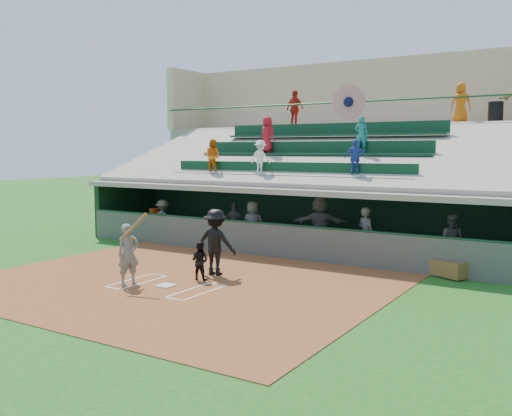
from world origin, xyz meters
The scene contains 22 objects.
ground centered at (0.00, 0.00, 0.00)m, with size 100.00×100.00×0.00m, color #1B5518.
dirt_slab centered at (0.00, 0.50, 0.01)m, with size 11.00×9.00×0.02m, color brown.
home_plate centered at (0.00, 0.00, 0.04)m, with size 0.43×0.43×0.03m, color silver.
batters_box_chalk centered at (0.00, 0.00, 0.02)m, with size 2.65×1.85×0.01m.
dugout_floor centered at (0.00, 6.75, 0.02)m, with size 16.00×3.50×0.04m, color gray.
concourse_slab centered at (0.00, 13.50, 2.30)m, with size 20.00×3.00×4.60m, color gray.
grandstand centered at (-0.01, 10.51, 2.26)m, with size 20.40×10.40×7.80m.
batter_at_plate centered at (-0.95, -0.37, 0.84)m, with size 0.93×0.77×1.95m.
catcher centered at (0.31, 1.06, 0.55)m, with size 0.51×0.40×1.05m, color black.
home_umpire centered at (0.29, 1.82, 0.96)m, with size 1.21×0.70×1.87m, color black.
dugout_bench centered at (-0.28, 7.88, 0.26)m, with size 14.83×0.44×0.44m, color brown.
white_table centered at (-6.14, 6.41, 0.41)m, with size 0.84×0.63×0.74m, color silver.
water_cooler centered at (-6.12, 6.34, 0.98)m, with size 0.40×0.40×0.40m, color #D8520C.
dugout_player_a centered at (-5.13, 5.77, 0.83)m, with size 1.02×0.58×1.57m, color #545651.
dugout_player_b centered at (-2.25, 6.55, 0.81)m, with size 0.91×0.38×1.55m, color #5C5F59.
dugout_player_c centered at (-1.07, 5.96, 0.89)m, with size 0.83×0.54×1.70m, color #595C57.
dugout_player_d centered at (1.37, 6.39, 1.03)m, with size 1.84×0.59×1.99m, color #61635E.
dugout_player_e centered at (3.18, 5.98, 0.90)m, with size 0.63×0.41×1.72m, color #5F615C.
dugout_player_f centered at (5.75, 6.29, 0.85)m, with size 0.79×0.61×1.62m, color #525450.
trash_bin centered at (5.71, 13.26, 5.03)m, with size 0.57×0.57×0.86m, color black.
concourse_staff_a centered at (-2.89, 12.51, 5.46)m, with size 1.00×0.42×1.71m, color red.
concourse_staff_b centered at (4.54, 12.40, 5.40)m, with size 0.78×0.51×1.59m, color #C3560B.
Camera 1 is at (9.74, -11.14, 3.58)m, focal length 40.00 mm.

